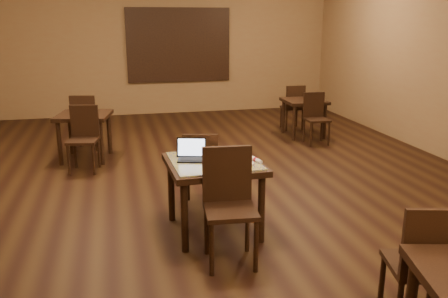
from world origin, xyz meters
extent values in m
plane|color=black|center=(0.00, 0.00, 0.00)|extent=(10.00, 10.00, 0.00)
cube|color=olive|center=(0.00, 5.00, 1.50)|extent=(8.00, 0.02, 3.00)
cube|color=#295E96|center=(0.50, 4.97, 1.55)|extent=(2.20, 0.04, 1.50)
cube|color=black|center=(0.50, 4.95, 1.55)|extent=(2.34, 0.02, 1.64)
cylinder|color=black|center=(-0.44, -1.85, 0.35)|extent=(0.07, 0.07, 0.71)
cylinder|color=black|center=(-0.47, -1.10, 0.35)|extent=(0.07, 0.07, 0.71)
cylinder|color=black|center=(0.32, -1.82, 0.35)|extent=(0.07, 0.07, 0.71)
cylinder|color=black|center=(0.29, -1.07, 0.35)|extent=(0.07, 0.07, 0.71)
cube|color=black|center=(-0.07, -1.46, 0.72)|extent=(0.96, 0.96, 0.06)
cube|color=#171996|center=(-0.07, -1.46, 0.76)|extent=(0.87, 0.87, 0.02)
cylinder|color=black|center=(-0.28, -2.34, 0.24)|extent=(0.04, 0.04, 0.48)
cylinder|color=black|center=(-0.25, -1.95, 0.24)|extent=(0.04, 0.04, 0.48)
cylinder|color=black|center=(0.11, -2.37, 0.24)|extent=(0.04, 0.04, 0.48)
cylinder|color=black|center=(0.14, -1.98, 0.24)|extent=(0.04, 0.04, 0.48)
cube|color=black|center=(-0.07, -2.16, 0.50)|extent=(0.49, 0.49, 0.04)
cube|color=black|center=(-0.05, -1.96, 0.78)|extent=(0.45, 0.08, 0.51)
cylinder|color=black|center=(0.13, -0.63, 0.21)|extent=(0.04, 0.04, 0.42)
cylinder|color=black|center=(0.06, -0.96, 0.21)|extent=(0.04, 0.04, 0.42)
cylinder|color=black|center=(-0.20, -0.56, 0.21)|extent=(0.04, 0.04, 0.42)
cylinder|color=black|center=(-0.27, -0.89, 0.21)|extent=(0.04, 0.04, 0.42)
cube|color=black|center=(-0.07, -0.76, 0.44)|extent=(0.47, 0.47, 0.04)
cube|color=black|center=(-0.11, -0.93, 0.69)|extent=(0.39, 0.13, 0.45)
cube|color=black|center=(-0.27, -1.41, 0.77)|extent=(0.35, 0.29, 0.01)
cube|color=black|center=(-0.27, -1.31, 0.87)|extent=(0.30, 0.13, 0.20)
cube|color=silver|center=(-0.27, -1.31, 0.87)|extent=(0.27, 0.11, 0.17)
cylinder|color=white|center=(0.15, -1.64, 0.77)|extent=(0.28, 0.28, 0.02)
cylinder|color=silver|center=(0.05, -1.22, 0.77)|extent=(0.36, 0.36, 0.01)
cylinder|color=beige|center=(0.05, -1.22, 0.78)|extent=(0.33, 0.33, 0.02)
torus|color=#C57F3F|center=(0.05, -1.22, 0.78)|extent=(0.35, 0.35, 0.02)
cube|color=silver|center=(0.07, -1.24, 0.79)|extent=(0.23, 0.20, 0.01)
cylinder|color=white|center=(0.33, -1.60, 0.78)|extent=(0.08, 0.19, 0.04)
cylinder|color=maroon|center=(0.33, -1.60, 0.78)|extent=(0.05, 0.04, 0.04)
cylinder|color=black|center=(2.12, 1.89, 0.33)|extent=(0.06, 0.06, 0.65)
cylinder|color=black|center=(2.13, 2.48, 0.33)|extent=(0.06, 0.06, 0.65)
cylinder|color=black|center=(2.71, 1.88, 0.33)|extent=(0.06, 0.06, 0.65)
cylinder|color=black|center=(2.72, 2.47, 0.33)|extent=(0.06, 0.06, 0.65)
cube|color=black|center=(2.42, 2.18, 0.66)|extent=(0.75, 0.75, 0.05)
cylinder|color=black|center=(2.25, 1.43, 0.21)|extent=(0.04, 0.04, 0.41)
cylinder|color=black|center=(2.26, 1.75, 0.21)|extent=(0.04, 0.04, 0.41)
cylinder|color=black|center=(2.58, 1.42, 0.21)|extent=(0.04, 0.04, 0.41)
cylinder|color=black|center=(2.59, 1.75, 0.21)|extent=(0.04, 0.04, 0.41)
cube|color=black|center=(2.42, 1.59, 0.43)|extent=(0.39, 0.39, 0.04)
cube|color=black|center=(2.42, 1.76, 0.67)|extent=(0.39, 0.04, 0.44)
cylinder|color=black|center=(2.59, 2.94, 0.21)|extent=(0.04, 0.04, 0.41)
cylinder|color=black|center=(2.58, 2.61, 0.21)|extent=(0.04, 0.04, 0.41)
cylinder|color=black|center=(2.26, 2.95, 0.21)|extent=(0.04, 0.04, 0.41)
cylinder|color=black|center=(2.25, 2.62, 0.21)|extent=(0.04, 0.04, 0.41)
cube|color=black|center=(2.42, 2.78, 0.43)|extent=(0.39, 0.39, 0.04)
cube|color=black|center=(2.42, 2.60, 0.67)|extent=(0.39, 0.04, 0.44)
cylinder|color=black|center=(-1.84, 1.29, 0.34)|extent=(0.07, 0.07, 0.69)
cylinder|color=black|center=(-1.72, 1.90, 0.34)|extent=(0.07, 0.07, 0.69)
cylinder|color=black|center=(-1.23, 1.17, 0.34)|extent=(0.07, 0.07, 0.69)
cylinder|color=black|center=(-1.11, 1.78, 0.34)|extent=(0.07, 0.07, 0.69)
cube|color=black|center=(-1.48, 1.54, 0.70)|extent=(0.91, 0.91, 0.06)
cylinder|color=black|center=(-1.68, 0.77, 0.22)|extent=(0.04, 0.04, 0.43)
cylinder|color=black|center=(-1.61, 1.11, 0.22)|extent=(0.04, 0.04, 0.43)
cylinder|color=black|center=(-1.34, 0.70, 0.22)|extent=(0.04, 0.04, 0.43)
cylinder|color=black|center=(-1.27, 1.05, 0.22)|extent=(0.04, 0.04, 0.43)
cube|color=black|center=(-1.48, 0.91, 0.45)|extent=(0.48, 0.48, 0.04)
cube|color=black|center=(-1.44, 1.09, 0.71)|extent=(0.41, 0.12, 0.46)
cylinder|color=black|center=(-1.27, 2.30, 0.22)|extent=(0.04, 0.04, 0.43)
cylinder|color=black|center=(-1.34, 1.96, 0.22)|extent=(0.04, 0.04, 0.43)
cylinder|color=black|center=(-1.61, 2.37, 0.22)|extent=(0.04, 0.04, 0.43)
cylinder|color=black|center=(-1.68, 2.03, 0.22)|extent=(0.04, 0.04, 0.43)
cube|color=black|center=(-1.48, 2.16, 0.45)|extent=(0.48, 0.48, 0.04)
cube|color=black|center=(-1.51, 1.98, 0.71)|extent=(0.41, 0.12, 0.46)
cylinder|color=black|center=(1.22, -3.21, 0.23)|extent=(0.04, 0.04, 0.46)
cylinder|color=black|center=(0.86, -3.12, 0.23)|extent=(0.04, 0.04, 0.46)
cube|color=black|center=(0.99, -3.34, 0.48)|extent=(0.52, 0.52, 0.04)
cube|color=black|center=(0.95, -3.53, 0.74)|extent=(0.42, 0.14, 0.49)
camera|label=1|loc=(-1.02, -5.92, 2.15)|focal=38.00mm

